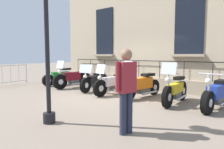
# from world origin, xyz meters

# --- Properties ---
(ground_plane) EXTENTS (60.00, 60.00, 0.00)m
(ground_plane) POSITION_xyz_m (0.00, 0.00, 0.00)
(ground_plane) COLOR gray
(building_facade) EXTENTS (0.82, 10.24, 6.92)m
(building_facade) POSITION_xyz_m (-2.63, 0.00, 3.37)
(building_facade) COLOR tan
(building_facade) RESTS_ON ground_plane
(motorcycle_green) EXTENTS (2.11, 0.54, 1.01)m
(motorcycle_green) POSITION_xyz_m (-0.53, -3.72, 0.40)
(motorcycle_green) COLOR black
(motorcycle_green) RESTS_ON ground_plane
(motorcycle_maroon) EXTENTS (2.09, 0.71, 1.31)m
(motorcycle_maroon) POSITION_xyz_m (-0.33, -2.54, 0.45)
(motorcycle_maroon) COLOR black
(motorcycle_maroon) RESTS_ON ground_plane
(motorcycle_black) EXTENTS (2.11, 0.76, 1.19)m
(motorcycle_black) POSITION_xyz_m (-0.50, -1.19, 0.43)
(motorcycle_black) COLOR black
(motorcycle_black) RESTS_ON ground_plane
(motorcycle_white) EXTENTS (2.20, 0.55, 1.23)m
(motorcycle_white) POSITION_xyz_m (-0.34, 0.02, 0.43)
(motorcycle_white) COLOR black
(motorcycle_white) RESTS_ON ground_plane
(motorcycle_orange) EXTENTS (2.09, 0.70, 1.38)m
(motorcycle_orange) POSITION_xyz_m (-0.51, 1.23, 0.45)
(motorcycle_orange) COLOR black
(motorcycle_orange) RESTS_ON ground_plane
(motorcycle_yellow) EXTENTS (2.01, 0.56, 1.36)m
(motorcycle_yellow) POSITION_xyz_m (-0.34, 2.59, 0.43)
(motorcycle_yellow) COLOR black
(motorcycle_yellow) RESTS_ON ground_plane
(motorcycle_blue) EXTENTS (2.07, 0.63, 1.09)m
(motorcycle_blue) POSITION_xyz_m (-0.45, 3.80, 0.42)
(motorcycle_blue) COLOR black
(motorcycle_blue) RESTS_ON ground_plane
(crowd_barrier) EXTENTS (2.36, 0.37, 1.05)m
(crowd_barrier) POSITION_xyz_m (1.35, -5.79, 0.57)
(crowd_barrier) COLOR #B7B7BF
(crowd_barrier) RESTS_ON ground_plane
(pedestrian_standing) EXTENTS (0.52, 0.30, 1.70)m
(pedestrian_standing) POSITION_xyz_m (2.74, 2.86, 0.96)
(pedestrian_standing) COLOR #23283D
(pedestrian_standing) RESTS_ON ground_plane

